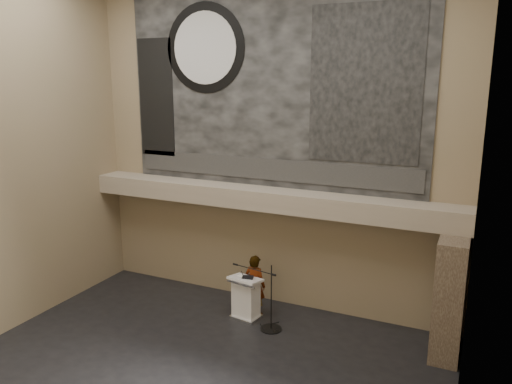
% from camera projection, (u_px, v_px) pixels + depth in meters
% --- Properties ---
extents(floor, '(10.00, 10.00, 0.00)m').
position_uv_depth(floor, '(190.00, 376.00, 10.21)').
color(floor, black).
rests_on(floor, ground).
extents(wall_back, '(10.00, 0.02, 8.50)m').
position_uv_depth(wall_back, '(269.00, 146.00, 12.78)').
color(wall_back, '#877756').
rests_on(wall_back, floor).
extents(wall_right, '(0.02, 8.00, 8.50)m').
position_uv_depth(wall_right, '(477.00, 200.00, 7.20)').
color(wall_right, '#877756').
rests_on(wall_right, floor).
extents(soffit, '(10.00, 0.80, 0.50)m').
position_uv_depth(soffit, '(263.00, 198.00, 12.72)').
color(soffit, gray).
rests_on(soffit, wall_back).
extents(sprinkler_left, '(0.04, 0.04, 0.06)m').
position_uv_depth(sprinkler_left, '(208.00, 203.00, 13.40)').
color(sprinkler_left, '#B2893D').
rests_on(sprinkler_left, soffit).
extents(sprinkler_right, '(0.04, 0.04, 0.06)m').
position_uv_depth(sprinkler_right, '(334.00, 218.00, 11.97)').
color(sprinkler_right, '#B2893D').
rests_on(sprinkler_right, soffit).
extents(banner, '(8.00, 0.05, 5.00)m').
position_uv_depth(banner, '(269.00, 88.00, 12.43)').
color(banner, black).
rests_on(banner, wall_back).
extents(banner_text_strip, '(7.76, 0.02, 0.55)m').
position_uv_depth(banner_text_strip, '(268.00, 169.00, 12.86)').
color(banner_text_strip, '#2A2A2A').
rests_on(banner_text_strip, banner).
extents(banner_clock_rim, '(2.30, 0.02, 2.30)m').
position_uv_depth(banner_clock_rim, '(205.00, 48.00, 12.90)').
color(banner_clock_rim, black).
rests_on(banner_clock_rim, banner).
extents(banner_clock_face, '(1.84, 0.02, 1.84)m').
position_uv_depth(banner_clock_face, '(204.00, 48.00, 12.89)').
color(banner_clock_face, silver).
rests_on(banner_clock_face, banner).
extents(banner_building_print, '(2.60, 0.02, 3.60)m').
position_uv_depth(banner_building_print, '(365.00, 85.00, 11.39)').
color(banner_building_print, black).
rests_on(banner_building_print, banner).
extents(banner_brick_print, '(1.10, 0.02, 3.20)m').
position_uv_depth(banner_brick_print, '(156.00, 98.00, 13.85)').
color(banner_brick_print, black).
rests_on(banner_brick_print, banner).
extents(stone_pier, '(0.60, 1.40, 2.70)m').
position_uv_depth(stone_pier, '(450.00, 296.00, 10.78)').
color(stone_pier, '#47382B').
rests_on(stone_pier, floor).
extents(lectern, '(0.86, 0.67, 1.14)m').
position_uv_depth(lectern, '(246.00, 298.00, 12.53)').
color(lectern, silver).
rests_on(lectern, floor).
extents(binder, '(0.33, 0.29, 0.04)m').
position_uv_depth(binder, '(248.00, 277.00, 12.38)').
color(binder, black).
rests_on(binder, lectern).
extents(papers, '(0.27, 0.33, 0.00)m').
position_uv_depth(papers, '(241.00, 277.00, 12.47)').
color(papers, white).
rests_on(papers, lectern).
extents(speaker_person, '(0.62, 0.44, 1.59)m').
position_uv_depth(speaker_person, '(255.00, 285.00, 12.71)').
color(speaker_person, white).
rests_on(speaker_person, floor).
extents(mic_stand, '(1.38, 0.52, 1.65)m').
position_uv_depth(mic_stand, '(270.00, 320.00, 12.07)').
color(mic_stand, black).
rests_on(mic_stand, floor).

